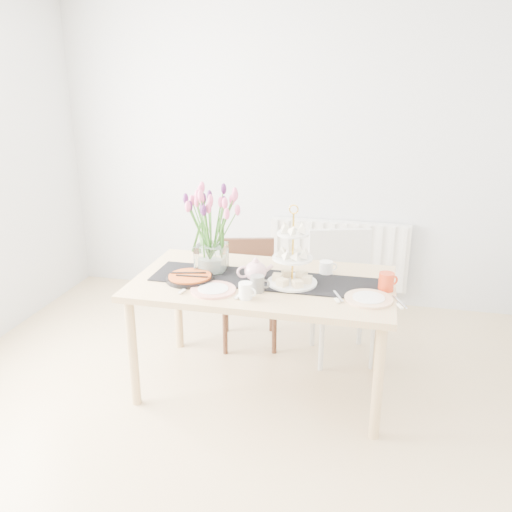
% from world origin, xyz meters
% --- Properties ---
extents(room_shell, '(4.50, 4.50, 4.50)m').
position_xyz_m(room_shell, '(0.00, 0.00, 1.30)').
color(room_shell, tan).
rests_on(room_shell, ground).
extents(radiator, '(1.20, 0.08, 0.60)m').
position_xyz_m(radiator, '(0.50, 2.19, 0.45)').
color(radiator, white).
rests_on(radiator, room_shell).
extents(dining_table, '(1.60, 0.90, 0.75)m').
position_xyz_m(dining_table, '(0.16, 0.70, 0.67)').
color(dining_table, tan).
rests_on(dining_table, ground).
extents(chair_brown, '(0.48, 0.48, 0.78)m').
position_xyz_m(chair_brown, '(-0.10, 1.34, 0.45)').
color(chair_brown, '#3C2216').
rests_on(chair_brown, ground).
extents(chair_white, '(0.56, 0.56, 0.91)m').
position_xyz_m(chair_white, '(0.60, 1.28, 0.53)').
color(chair_white, silver).
rests_on(chair_white, ground).
extents(table_runner, '(1.40, 0.35, 0.01)m').
position_xyz_m(table_runner, '(0.16, 0.70, 0.75)').
color(table_runner, black).
rests_on(table_runner, dining_table).
extents(tulip_vase, '(0.66, 0.66, 0.57)m').
position_xyz_m(tulip_vase, '(-0.21, 0.78, 1.11)').
color(tulip_vase, silver).
rests_on(tulip_vase, dining_table).
extents(cake_stand, '(0.30, 0.30, 0.45)m').
position_xyz_m(cake_stand, '(0.34, 0.67, 0.88)').
color(cake_stand, gold).
rests_on(cake_stand, dining_table).
extents(teapot, '(0.27, 0.25, 0.14)m').
position_xyz_m(teapot, '(0.11, 0.67, 0.82)').
color(teapot, silver).
rests_on(teapot, dining_table).
extents(cream_jug, '(0.11, 0.11, 0.09)m').
position_xyz_m(cream_jug, '(0.52, 0.89, 0.79)').
color(cream_jug, white).
rests_on(cream_jug, dining_table).
extents(tart_tin, '(0.29, 0.29, 0.04)m').
position_xyz_m(tart_tin, '(-0.29, 0.59, 0.77)').
color(tart_tin, black).
rests_on(tart_tin, dining_table).
extents(mug_grey, '(0.10, 0.10, 0.10)m').
position_xyz_m(mug_grey, '(0.16, 0.51, 0.80)').
color(mug_grey, slate).
rests_on(mug_grey, dining_table).
extents(mug_white, '(0.10, 0.10, 0.09)m').
position_xyz_m(mug_white, '(0.12, 0.40, 0.80)').
color(mug_white, white).
rests_on(mug_white, dining_table).
extents(mug_orange, '(0.13, 0.13, 0.11)m').
position_xyz_m(mug_orange, '(0.89, 0.71, 0.80)').
color(mug_orange, red).
rests_on(mug_orange, dining_table).
extents(plate_left, '(0.31, 0.31, 0.01)m').
position_xyz_m(plate_left, '(-0.10, 0.46, 0.76)').
color(plate_left, white).
rests_on(plate_left, dining_table).
extents(plate_right, '(0.36, 0.36, 0.01)m').
position_xyz_m(plate_right, '(0.80, 0.54, 0.76)').
color(plate_right, white).
rests_on(plate_right, dining_table).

